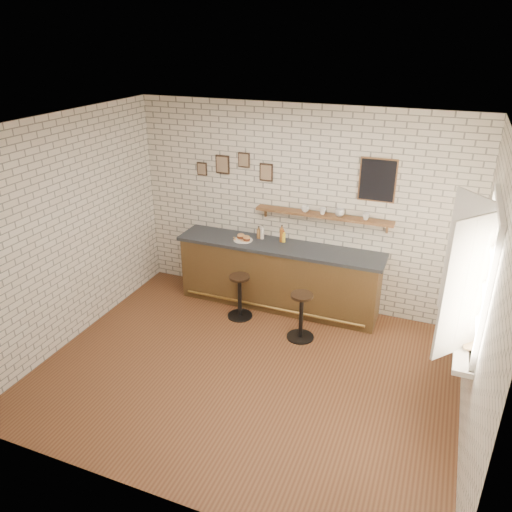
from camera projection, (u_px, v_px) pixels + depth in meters
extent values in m
plane|color=brown|center=(246.00, 371.00, 6.24)|extent=(5.00, 5.00, 0.00)
cube|color=#523B1E|center=(279.00, 277.00, 7.54)|extent=(3.00, 0.58, 0.96)
cube|color=#2D333A|center=(279.00, 246.00, 7.33)|extent=(3.10, 0.62, 0.05)
cylinder|color=olive|center=(271.00, 308.00, 7.42)|extent=(2.79, 0.04, 0.04)
cylinder|color=white|center=(243.00, 240.00, 7.48)|extent=(0.28, 0.28, 0.01)
cylinder|color=#F1AD55|center=(247.00, 240.00, 7.47)|extent=(0.05, 0.05, 0.00)
cylinder|color=#F1AD55|center=(245.00, 240.00, 7.46)|extent=(0.05, 0.05, 0.00)
cylinder|color=#F1AD55|center=(239.00, 237.00, 7.56)|extent=(0.06, 0.06, 0.00)
cylinder|color=#F1AD55|center=(246.00, 239.00, 7.49)|extent=(0.06, 0.06, 0.00)
cylinder|color=#F1AD55|center=(235.00, 239.00, 7.48)|extent=(0.06, 0.06, 0.00)
cylinder|color=#F1AD55|center=(247.00, 240.00, 7.46)|extent=(0.04, 0.04, 0.00)
cylinder|color=#F1AD55|center=(241.00, 241.00, 7.42)|extent=(0.05, 0.05, 0.00)
cylinder|color=#F1AD55|center=(235.00, 240.00, 7.46)|extent=(0.04, 0.04, 0.00)
cylinder|color=#F1AD55|center=(234.00, 238.00, 7.55)|extent=(0.05, 0.05, 0.00)
cylinder|color=#F1AD55|center=(244.00, 241.00, 7.42)|extent=(0.06, 0.06, 0.00)
cylinder|color=#F1AD55|center=(238.00, 238.00, 7.53)|extent=(0.04, 0.04, 0.00)
cylinder|color=brown|center=(259.00, 234.00, 7.53)|extent=(0.06, 0.06, 0.15)
cylinder|color=brown|center=(259.00, 228.00, 7.49)|extent=(0.02, 0.02, 0.03)
cylinder|color=black|center=(259.00, 227.00, 7.48)|extent=(0.02, 0.02, 0.01)
cylinder|color=white|center=(262.00, 234.00, 7.51)|extent=(0.06, 0.06, 0.17)
cylinder|color=white|center=(262.00, 227.00, 7.46)|extent=(0.02, 0.02, 0.04)
cylinder|color=black|center=(262.00, 226.00, 7.45)|extent=(0.02, 0.02, 0.01)
cylinder|color=#934C17|center=(282.00, 235.00, 7.39)|extent=(0.06, 0.06, 0.20)
cylinder|color=#934C17|center=(282.00, 227.00, 7.34)|extent=(0.02, 0.02, 0.05)
cylinder|color=black|center=(282.00, 226.00, 7.33)|extent=(0.03, 0.03, 0.01)
cylinder|color=yellow|center=(284.00, 238.00, 7.40)|extent=(0.06, 0.06, 0.14)
cylinder|color=yellow|center=(284.00, 232.00, 7.36)|extent=(0.02, 0.02, 0.03)
cylinder|color=maroon|center=(284.00, 231.00, 7.35)|extent=(0.03, 0.03, 0.01)
cylinder|color=black|center=(240.00, 316.00, 7.43)|extent=(0.37, 0.37, 0.02)
cylinder|color=black|center=(240.00, 297.00, 7.30)|extent=(0.06, 0.06, 0.61)
cylinder|color=black|center=(239.00, 277.00, 7.16)|extent=(0.37, 0.37, 0.04)
cylinder|color=black|center=(300.00, 337.00, 6.92)|extent=(0.38, 0.38, 0.02)
cylinder|color=black|center=(301.00, 317.00, 6.78)|extent=(0.06, 0.06, 0.62)
cylinder|color=black|center=(302.00, 296.00, 6.65)|extent=(0.40, 0.40, 0.04)
cube|color=brown|center=(323.00, 215.00, 7.10)|extent=(2.00, 0.18, 0.04)
cube|color=brown|center=(266.00, 211.00, 7.50)|extent=(0.03, 0.04, 0.16)
cube|color=brown|center=(387.00, 228.00, 6.89)|extent=(0.03, 0.04, 0.16)
imported|color=white|center=(305.00, 209.00, 7.16)|extent=(0.14, 0.14, 0.09)
imported|color=white|center=(323.00, 211.00, 7.08)|extent=(0.12, 0.12, 0.09)
imported|color=white|center=(340.00, 213.00, 6.99)|extent=(0.17, 0.17, 0.11)
imported|color=white|center=(366.00, 216.00, 6.87)|extent=(0.13, 0.13, 0.09)
cube|color=black|center=(223.00, 164.00, 7.47)|extent=(0.22, 0.02, 0.28)
cube|color=black|center=(244.00, 160.00, 7.31)|extent=(0.18, 0.02, 0.22)
cube|color=black|center=(266.00, 172.00, 7.25)|extent=(0.20, 0.02, 0.26)
cube|color=black|center=(202.00, 169.00, 7.63)|extent=(0.16, 0.02, 0.20)
cube|color=black|center=(378.00, 180.00, 6.69)|extent=(0.46, 0.02, 0.56)
cube|color=white|center=(464.00, 338.00, 5.31)|extent=(0.20, 1.35, 0.06)
cube|color=white|center=(500.00, 205.00, 4.67)|extent=(0.05, 1.30, 0.06)
cube|color=white|center=(471.00, 339.00, 5.29)|extent=(0.05, 1.30, 0.06)
cube|color=white|center=(486.00, 304.00, 4.47)|extent=(0.05, 0.06, 1.50)
cube|color=white|center=(484.00, 253.00, 5.49)|extent=(0.05, 0.06, 1.50)
cube|color=white|center=(468.00, 287.00, 4.78)|extent=(0.40, 0.46, 1.46)
cube|color=white|center=(469.00, 262.00, 5.28)|extent=(0.40, 0.46, 1.46)
imported|color=tan|center=(462.00, 344.00, 5.14)|extent=(0.25, 0.28, 0.02)
imported|color=tan|center=(463.00, 343.00, 5.12)|extent=(0.17, 0.22, 0.02)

